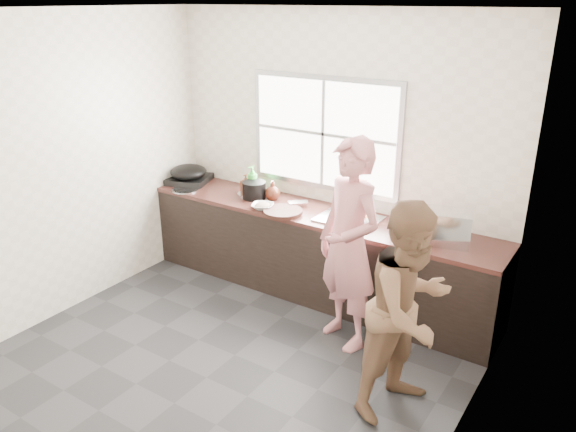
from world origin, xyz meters
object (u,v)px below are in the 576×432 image
Objects in this scene: bowl_held at (366,223)px; person_side at (409,310)px; bowl_crabs at (363,218)px; bottle_brown_tall at (246,184)px; woman at (349,252)px; wok at (189,172)px; plate_food at (253,198)px; pot_lid_right at (251,194)px; bottle_brown_short at (273,191)px; glass_jar at (249,189)px; black_pot at (254,190)px; bottle_green at (253,180)px; bowl_mince at (263,206)px; dish_rack at (448,227)px; cutting_board at (283,212)px; burner at (189,179)px; pot_lid_left at (185,190)px.

person_side is at bearing -50.89° from bowl_held.
bowl_crabs is 1.37m from bottle_brown_tall.
woman is 2.34m from wok.
plate_food is 0.89m from wok.
pot_lid_right is at bearing 178.67° from bowl_crabs.
plate_food is 0.76× the size of pot_lid_right.
glass_jar is (-0.30, -0.00, -0.04)m from bottle_brown_short.
woman is at bearing -73.63° from bowl_crabs.
bottle_green is at bearing 133.21° from black_pot.
bottle_green is (-2.21, 1.18, 0.23)m from person_side.
bottle_brown_tall is at bearing 145.38° from bowl_mince.
bowl_held is (-0.83, 1.02, 0.11)m from person_side.
dish_rack is at bearing 3.27° from bowl_held.
woman is at bearing -23.04° from bottle_brown_tall.
glass_jar is (-0.61, 0.27, 0.03)m from cutting_board.
bottle_brown_tall is (-0.17, 0.09, 0.01)m from black_pot.
bottle_brown_short is at bearing 4.29° from wok.
black_pot is 1.30× the size of bottle_brown_tall.
plate_food is 0.22m from bottle_brown_short.
burner reaches higher than bowl_crabs.
pot_lid_right is (-2.10, 0.09, -0.13)m from dish_rack.
woman is 8.84× the size of bowl_held.
burner is (-3.04, 1.11, 0.11)m from person_side.
pot_lid_left is at bearing -163.78° from bottle_brown_short.
bowl_crabs is 0.13m from bowl_held.
bottle_brown_short is at bearing 0.26° from glass_jar.
bottle_brown_short reaches higher than bowl_mince.
pot_lid_left is (-0.67, -0.30, -0.14)m from bottle_green.
dish_rack is at bearing -0.98° from burner.
black_pot is (-1.29, 0.06, 0.06)m from bowl_held.
bottle_brown_short reaches higher than pot_lid_right.
bottle_brown_short is (0.27, -0.03, -0.06)m from bottle_green.
person_side is at bearing -28.05° from bottle_green.
black_pot reaches higher than pot_lid_left.
dish_rack reaches higher than wok.
bowl_crabs is 1.20m from black_pot.
pot_lid_right is (-1.39, 0.13, -0.02)m from bowl_held.
cutting_board is at bearing 0.00° from pot_lid_left.
wok is (-3.00, 1.07, 0.21)m from person_side.
bowl_crabs is 1.98m from pot_lid_left.
pot_lid_right is at bearing 154.82° from cutting_board.
bottle_green is at bearing 24.44° from pot_lid_left.
woman is 16.06× the size of glass_jar.
plate_food reaches higher than pot_lid_left.
bowl_mince is 0.87× the size of black_pot.
pot_lid_right is at bearing 174.65° from bowl_held.
bowl_held is at bearing 168.72° from dish_rack.
black_pot is 2.00m from dish_rack.
glass_jar is (-0.03, -0.03, -0.10)m from bottle_green.
person_side reaches higher than bottle_brown_tall.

